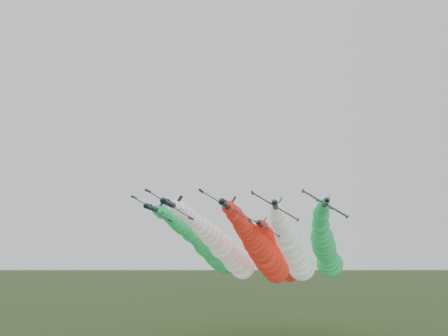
{
  "coord_description": "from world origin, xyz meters",
  "views": [
    {
      "loc": [
        16.67,
        -83.96,
        24.63
      ],
      "look_at": [
        3.58,
        3.86,
        43.2
      ],
      "focal_mm": 35.0,
      "sensor_mm": 36.0,
      "label": 1
    }
  ],
  "objects_px": {
    "jet_inner_left": "(227,252)",
    "jet_inner_right": "(295,253)",
    "jet_outer_left": "(211,250)",
    "jet_lead": "(265,255)",
    "jet_trail": "(281,259)",
    "jet_outer_right": "(326,250)"
  },
  "relations": [
    {
      "from": "jet_inner_right",
      "to": "jet_outer_left",
      "type": "relative_size",
      "value": 1.01
    },
    {
      "from": "jet_inner_left",
      "to": "jet_outer_left",
      "type": "bearing_deg",
      "value": 118.54
    },
    {
      "from": "jet_inner_left",
      "to": "jet_inner_right",
      "type": "xyz_separation_m",
      "value": [
        20.23,
        5.28,
        -0.56
      ]
    },
    {
      "from": "jet_inner_right",
      "to": "jet_trail",
      "type": "height_order",
      "value": "jet_inner_right"
    },
    {
      "from": "jet_inner_right",
      "to": "jet_outer_left",
      "type": "distance_m",
      "value": 29.28
    },
    {
      "from": "jet_outer_right",
      "to": "jet_inner_left",
      "type": "bearing_deg",
      "value": -161.33
    },
    {
      "from": "jet_inner_right",
      "to": "jet_outer_left",
      "type": "height_order",
      "value": "jet_outer_left"
    },
    {
      "from": "jet_inner_left",
      "to": "jet_inner_right",
      "type": "distance_m",
      "value": 20.92
    },
    {
      "from": "jet_lead",
      "to": "jet_trail",
      "type": "height_order",
      "value": "jet_lead"
    },
    {
      "from": "jet_inner_left",
      "to": "jet_inner_right",
      "type": "relative_size",
      "value": 1.0
    },
    {
      "from": "jet_lead",
      "to": "jet_trail",
      "type": "relative_size",
      "value": 1.0
    },
    {
      "from": "jet_outer_left",
      "to": "jet_outer_right",
      "type": "relative_size",
      "value": 0.99
    },
    {
      "from": "jet_outer_right",
      "to": "jet_trail",
      "type": "relative_size",
      "value": 1.01
    },
    {
      "from": "jet_inner_left",
      "to": "jet_outer_right",
      "type": "relative_size",
      "value": 0.99
    },
    {
      "from": "jet_inner_left",
      "to": "jet_outer_right",
      "type": "xyz_separation_m",
      "value": [
        30.08,
        10.16,
        0.7
      ]
    },
    {
      "from": "jet_outer_left",
      "to": "jet_lead",
      "type": "bearing_deg",
      "value": -43.96
    },
    {
      "from": "jet_inner_left",
      "to": "jet_trail",
      "type": "xyz_separation_m",
      "value": [
        15.86,
        21.32,
        -2.36
      ]
    },
    {
      "from": "jet_inner_right",
      "to": "jet_trail",
      "type": "relative_size",
      "value": 1.01
    },
    {
      "from": "jet_inner_right",
      "to": "jet_outer_right",
      "type": "xyz_separation_m",
      "value": [
        9.84,
        4.88,
        1.26
      ]
    },
    {
      "from": "jet_outer_left",
      "to": "jet_inner_right",
      "type": "bearing_deg",
      "value": -17.52
    },
    {
      "from": "jet_outer_left",
      "to": "jet_outer_right",
      "type": "distance_m",
      "value": 37.95
    },
    {
      "from": "jet_lead",
      "to": "jet_outer_left",
      "type": "bearing_deg",
      "value": 136.04
    }
  ]
}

